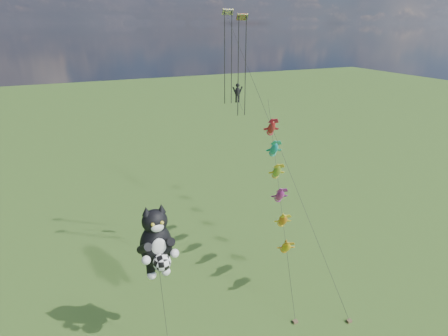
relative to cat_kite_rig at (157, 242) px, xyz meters
name	(u,v)px	position (x,y,z in m)	size (l,w,h in m)	color
ground	(207,325)	(3.33, -1.32, -8.12)	(300.00, 300.00, 0.00)	#1F4210
cat_kite_rig	(157,242)	(0.00, 0.00, 0.00)	(2.80, 4.25, 11.13)	brown
fish_windsock_rig	(278,184)	(13.19, 4.24, 0.70)	(5.56, 15.05, 15.71)	brown
parafoil_rig	(239,81)	(10.93, 8.53, 10.07)	(4.38, 17.13, 24.62)	brown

